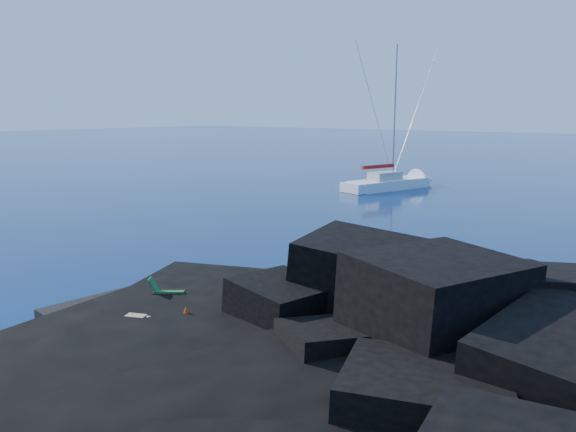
# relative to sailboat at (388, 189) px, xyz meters

# --- Properties ---
(ground) EXTENTS (400.00, 400.00, 0.00)m
(ground) POSITION_rel_sailboat_xyz_m (6.58, -38.57, 0.00)
(ground) COLOR #031539
(ground) RESTS_ON ground
(headland) EXTENTS (24.00, 24.00, 3.60)m
(headland) POSITION_rel_sailboat_xyz_m (19.58, -35.57, 0.00)
(headland) COLOR black
(headland) RESTS_ON ground
(beach) EXTENTS (9.08, 6.86, 0.70)m
(beach) POSITION_rel_sailboat_xyz_m (11.08, -38.07, 0.00)
(beach) COLOR black
(beach) RESTS_ON ground
(surf_foam) EXTENTS (10.00, 8.00, 0.06)m
(surf_foam) POSITION_rel_sailboat_xyz_m (11.58, -33.57, 0.00)
(surf_foam) COLOR white
(surf_foam) RESTS_ON ground
(sailboat) EXTENTS (6.46, 13.93, 14.33)m
(sailboat) POSITION_rel_sailboat_xyz_m (0.00, 0.00, 0.00)
(sailboat) COLOR white
(sailboat) RESTS_ON ground
(deck_chair) EXTENTS (1.47, 1.36, 0.96)m
(deck_chair) POSITION_rel_sailboat_xyz_m (9.66, -36.58, 0.83)
(deck_chair) COLOR #17682F
(deck_chair) RESTS_ON beach
(towel) EXTENTS (2.27, 1.73, 0.05)m
(towel) POSITION_rel_sailboat_xyz_m (10.75, -39.04, 0.38)
(towel) COLOR silver
(towel) RESTS_ON beach
(sunbather) EXTENTS (1.98, 1.25, 0.27)m
(sunbather) POSITION_rel_sailboat_xyz_m (10.75, -39.04, 0.54)
(sunbather) COLOR tan
(sunbather) RESTS_ON towel
(marker_cone) EXTENTS (0.46, 0.46, 0.55)m
(marker_cone) POSITION_rel_sailboat_xyz_m (11.98, -37.76, 0.63)
(marker_cone) COLOR #E0480B
(marker_cone) RESTS_ON beach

